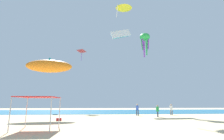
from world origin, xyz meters
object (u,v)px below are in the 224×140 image
Objects in this scene: kite_delta_yellow at (124,7)px; person_leftmost at (158,110)px; cooler_box at (59,119)px; kite_box_black at (58,68)px; person_near_tent at (171,109)px; kite_inflatable_orange at (49,66)px; kite_diamond_red at (82,52)px; kite_octopus_green at (145,38)px; canopy_tent at (39,99)px; person_central at (137,109)px; kite_parafoil_white at (121,34)px.

person_leftmost is at bearing -67.28° from kite_delta_yellow.
kite_box_black is at bearing 104.99° from cooler_box.
person_near_tent is 20.84m from kite_inflatable_orange.
cooler_box is 0.15× the size of kite_delta_yellow.
kite_diamond_red reaches higher than kite_inflatable_orange.
kite_octopus_green is (13.96, -10.57, -0.05)m from kite_diamond_red.
canopy_tent is 18.07m from person_central.
person_leftmost is 0.47× the size of kite_delta_yellow.
person_central is 0.28× the size of kite_inflatable_orange.
kite_box_black is 0.38× the size of kite_octopus_green.
person_leftmost is 17.19m from kite_inflatable_orange.
kite_parafoil_white reaches higher than person_leftmost.
kite_box_black is 20.81m from kite_delta_yellow.
kite_parafoil_white is (-1.01, 12.39, 18.22)m from person_central.
person_leftmost is 0.26× the size of kite_inflatable_orange.
kite_delta_yellow is at bearing 138.05° from person_near_tent.
person_leftmost is 0.36× the size of kite_octopus_green.
kite_delta_yellow is (9.34, 10.74, 21.12)m from cooler_box.
kite_octopus_green is (-2.94, 3.96, 14.04)m from person_near_tent.
person_near_tent is 0.38× the size of kite_octopus_green.
person_leftmost is at bearing 39.20° from canopy_tent.
person_leftmost is 16.05m from kite_octopus_green.
person_central is 0.38× the size of kite_octopus_green.
person_near_tent is 0.28× the size of kite_inflatable_orange.
kite_octopus_green is (3.95, -8.09, -4.19)m from kite_parafoil_white.
kite_delta_yellow reaches higher than kite_octopus_green.
cooler_box is 25.47m from kite_delta_yellow.
person_central is at bearing 80.27° from kite_octopus_green.
kite_parafoil_white is (-3.26, 15.69, 18.30)m from person_leftmost.
kite_parafoil_white is (9.86, 20.02, 19.15)m from cooler_box.
person_leftmost is 4.00m from person_central.
kite_diamond_red is at bearing -173.18° from kite_box_black.
canopy_tent reaches higher than cooler_box.
cooler_box is (-16.75, -7.97, -0.92)m from person_near_tent.
kite_octopus_green reaches higher than kite_inflatable_orange.
person_central is 22.06m from kite_parafoil_white.
kite_inflatable_orange is (-19.58, -3.38, 6.29)m from person_near_tent.
canopy_tent is at bearing -154.70° from person_central.
person_leftmost is 0.93× the size of person_central.
kite_box_black is at bearing 100.95° from canopy_tent.
kite_box_black is (-5.44, 20.30, 10.01)m from cooler_box.
person_central is at bearing 161.92° from person_near_tent.
kite_inflatable_orange reaches higher than cooler_box.
person_near_tent is at bearing 168.78° from kite_diamond_red.
kite_box_black is 0.50× the size of kite_delta_yellow.
kite_delta_yellow reaches higher than kite_inflatable_orange.
kite_parafoil_white reaches higher than canopy_tent.
kite_box_black is (-15.30, 0.28, -9.13)m from kite_parafoil_white.
kite_delta_yellow is 0.76× the size of kite_octopus_green.
kite_delta_yellow is (9.58, 17.31, 18.95)m from canopy_tent.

